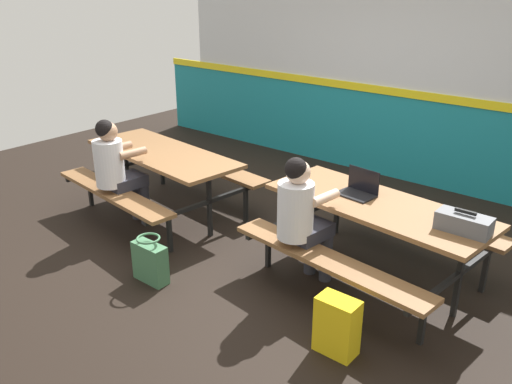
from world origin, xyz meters
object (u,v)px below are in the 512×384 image
at_px(picnic_table_right, 375,220).
at_px(student_further, 302,213).
at_px(laptop_dark, 358,190).
at_px(backpack_dark, 337,326).
at_px(tote_bag_bright, 150,262).
at_px(toolbox_grey, 464,223).
at_px(picnic_table_left, 163,166).
at_px(student_nearer, 116,166).

height_order(picnic_table_right, student_further, student_further).
xyz_separation_m(picnic_table_right, laptop_dark, (-0.22, 0.06, 0.21)).
xyz_separation_m(picnic_table_right, backpack_dark, (0.30, -1.06, -0.36)).
xyz_separation_m(picnic_table_right, tote_bag_bright, (-1.49, -1.28, -0.38)).
bearing_deg(tote_bag_bright, laptop_dark, 46.48).
relative_size(student_further, toolbox_grey, 3.02).
height_order(laptop_dark, backpack_dark, laptop_dark).
bearing_deg(picnic_table_left, student_nearer, -98.79).
relative_size(student_further, tote_bag_bright, 2.81).
distance_m(picnic_table_left, toolbox_grey, 3.27).
bearing_deg(student_nearer, toolbox_grey, 11.42).
xyz_separation_m(laptop_dark, tote_bag_bright, (-1.27, -1.34, -0.59)).
height_order(picnic_table_left, backpack_dark, picnic_table_left).
distance_m(picnic_table_left, laptop_dark, 2.30).
relative_size(student_nearer, student_further, 1.00).
height_order(picnic_table_right, backpack_dark, picnic_table_right).
relative_size(toolbox_grey, tote_bag_bright, 0.93).
relative_size(picnic_table_right, student_nearer, 1.67).
xyz_separation_m(picnic_table_right, student_nearer, (-2.58, -0.76, 0.13)).
bearing_deg(picnic_table_right, laptop_dark, 164.02).
bearing_deg(picnic_table_right, backpack_dark, -74.44).
bearing_deg(student_nearer, laptop_dark, 19.21).
bearing_deg(student_further, backpack_dark, -37.49).
distance_m(picnic_table_right, student_further, 0.68).
relative_size(student_nearer, laptop_dark, 3.52).
bearing_deg(backpack_dark, tote_bag_bright, -173.08).
relative_size(picnic_table_left, student_nearer, 1.67).
height_order(student_further, laptop_dark, student_further).
distance_m(picnic_table_right, backpack_dark, 1.16).
distance_m(picnic_table_right, student_nearer, 2.70).
relative_size(picnic_table_left, student_further, 1.67).
relative_size(student_nearer, backpack_dark, 2.74).
bearing_deg(student_nearer, backpack_dark, -5.96).
bearing_deg(backpack_dark, student_nearer, 174.04).
distance_m(student_further, laptop_dark, 0.61).
relative_size(toolbox_grey, backpack_dark, 0.91).
distance_m(laptop_dark, backpack_dark, 1.36).
distance_m(picnic_table_right, tote_bag_bright, 2.00).
bearing_deg(laptop_dark, picnic_table_left, -173.17).
bearing_deg(picnic_table_right, picnic_table_left, -175.18).
relative_size(student_nearer, toolbox_grey, 3.02).
xyz_separation_m(student_nearer, laptop_dark, (2.36, 0.82, 0.08)).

